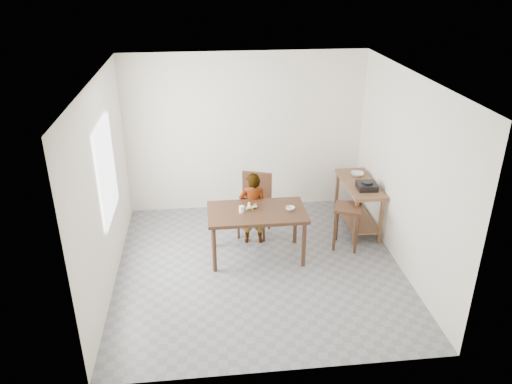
{
  "coord_description": "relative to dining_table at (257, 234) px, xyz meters",
  "views": [
    {
      "loc": [
        -0.72,
        -5.97,
        3.99
      ],
      "look_at": [
        0.0,
        0.4,
        1.0
      ],
      "focal_mm": 35.0,
      "sensor_mm": 36.0,
      "label": 1
    }
  ],
  "objects": [
    {
      "name": "dining_table",
      "position": [
        0.0,
        0.0,
        0.0
      ],
      "size": [
        1.4,
        0.8,
        0.75
      ],
      "primitive_type": null,
      "color": "#3D2415",
      "rests_on": "floor"
    },
    {
      "name": "child",
      "position": [
        -0.01,
        0.43,
        0.2
      ],
      "size": [
        0.44,
        0.3,
        1.15
      ],
      "primitive_type": "imported",
      "rotation": [
        0.0,
        0.0,
        3.09
      ],
      "color": "silver",
      "rests_on": "floor"
    },
    {
      "name": "banana",
      "position": [
        -0.07,
        0.06,
        0.41
      ],
      "size": [
        0.2,
        0.15,
        0.06
      ],
      "primitive_type": null,
      "rotation": [
        0.0,
        0.0,
        0.17
      ],
      "color": "#FED960",
      "rests_on": "dining_table"
    },
    {
      "name": "wall_back",
      "position": [
        0.0,
        1.72,
        0.98
      ],
      "size": [
        4.0,
        0.04,
        2.7
      ],
      "primitive_type": "cube",
      "color": "white",
      "rests_on": "ground"
    },
    {
      "name": "prep_counter",
      "position": [
        1.72,
        0.7,
        0.03
      ],
      "size": [
        0.5,
        1.2,
        0.8
      ],
      "primitive_type": null,
      "color": "brown",
      "rests_on": "floor"
    },
    {
      "name": "gas_burner",
      "position": [
        1.75,
        0.45,
        0.47
      ],
      "size": [
        0.3,
        0.3,
        0.1
      ],
      "primitive_type": "cube",
      "rotation": [
        0.0,
        0.0,
        -0.04
      ],
      "color": "black",
      "rests_on": "prep_counter"
    },
    {
      "name": "glass_tumbler",
      "position": [
        -0.22,
        -0.01,
        0.42
      ],
      "size": [
        0.09,
        0.09,
        0.09
      ],
      "primitive_type": "cylinder",
      "rotation": [
        0.0,
        0.0,
        -0.3
      ],
      "color": "white",
      "rests_on": "dining_table"
    },
    {
      "name": "dining_chair",
      "position": [
        0.03,
        0.68,
        0.11
      ],
      "size": [
        0.6,
        0.6,
        0.98
      ],
      "primitive_type": null,
      "rotation": [
        0.0,
        0.0,
        -0.34
      ],
      "color": "#3D2415",
      "rests_on": "floor"
    },
    {
      "name": "serving_bowl",
      "position": [
        1.76,
        0.97,
        0.45
      ],
      "size": [
        0.26,
        0.26,
        0.05
      ],
      "primitive_type": "imported",
      "rotation": [
        0.0,
        0.0,
        -0.3
      ],
      "color": "silver",
      "rests_on": "prep_counter"
    },
    {
      "name": "wall_right",
      "position": [
        2.02,
        -0.3,
        0.98
      ],
      "size": [
        0.04,
        4.0,
        2.7
      ],
      "primitive_type": "cube",
      "color": "white",
      "rests_on": "ground"
    },
    {
      "name": "floor",
      "position": [
        0.0,
        -0.3,
        -0.4
      ],
      "size": [
        4.0,
        4.0,
        0.04
      ],
      "primitive_type": "cube",
      "color": "slate",
      "rests_on": "ground"
    },
    {
      "name": "stool",
      "position": [
        1.38,
        0.13,
        -0.04
      ],
      "size": [
        0.5,
        0.5,
        0.68
      ],
      "primitive_type": null,
      "rotation": [
        0.0,
        0.0,
        -0.37
      ],
      "color": "#3D2415",
      "rests_on": "floor"
    },
    {
      "name": "ceiling",
      "position": [
        0.0,
        -0.3,
        2.35
      ],
      "size": [
        4.0,
        4.0,
        0.04
      ],
      "primitive_type": "cube",
      "color": "white",
      "rests_on": "wall_back"
    },
    {
      "name": "small_bowl",
      "position": [
        0.48,
        -0.02,
        0.4
      ],
      "size": [
        0.17,
        0.17,
        0.04
      ],
      "primitive_type": "imported",
      "rotation": [
        0.0,
        0.0,
        0.33
      ],
      "color": "silver",
      "rests_on": "dining_table"
    },
    {
      "name": "wall_front",
      "position": [
        0.0,
        -2.32,
        0.98
      ],
      "size": [
        4.0,
        0.04,
        2.7
      ],
      "primitive_type": "cube",
      "color": "white",
      "rests_on": "ground"
    },
    {
      "name": "wall_left",
      "position": [
        -2.02,
        -0.3,
        0.98
      ],
      "size": [
        0.04,
        4.0,
        2.7
      ],
      "primitive_type": "cube",
      "color": "white",
      "rests_on": "ground"
    },
    {
      "name": "window_pane",
      "position": [
        -1.97,
        -0.1,
        1.12
      ],
      "size": [
        0.02,
        1.1,
        1.3
      ],
      "primitive_type": "cube",
      "color": "white",
      "rests_on": "wall_left"
    }
  ]
}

